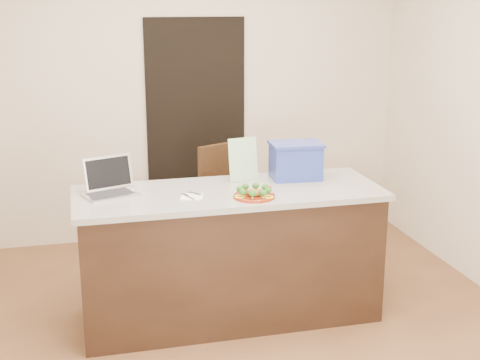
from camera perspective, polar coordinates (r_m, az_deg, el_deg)
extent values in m
plane|color=brown|center=(4.59, -0.17, -12.83)|extent=(4.00, 4.00, 0.00)
plane|color=beige|center=(6.06, -4.78, 7.56)|extent=(4.00, 0.00, 4.00)
plane|color=beige|center=(2.31, 11.90, -5.84)|extent=(4.00, 0.00, 4.00)
cube|color=black|center=(6.12, -3.75, 4.33)|extent=(0.90, 0.02, 2.00)
cube|color=black|center=(4.63, -0.93, -6.60)|extent=(2.00, 0.70, 0.88)
cube|color=beige|center=(4.47, -0.95, -1.13)|extent=(2.06, 0.76, 0.04)
cylinder|color=maroon|center=(4.31, 1.21, -1.39)|extent=(0.27, 0.27, 0.02)
torus|color=maroon|center=(4.31, 1.21, -1.32)|extent=(0.27, 0.27, 0.01)
sphere|color=brown|center=(4.30, 1.21, -1.03)|extent=(0.04, 0.04, 0.04)
sphere|color=brown|center=(4.33, 1.07, -0.91)|extent=(0.04, 0.04, 0.04)
sphere|color=brown|center=(4.32, 0.80, -0.97)|extent=(0.04, 0.04, 0.04)
sphere|color=brown|center=(4.29, 0.76, -1.07)|extent=(0.04, 0.04, 0.04)
sphere|color=brown|center=(4.27, 0.99, -1.15)|extent=(0.04, 0.04, 0.04)
sphere|color=brown|center=(4.27, 1.35, -1.16)|extent=(0.04, 0.04, 0.04)
sphere|color=brown|center=(4.29, 1.62, -1.10)|extent=(0.04, 0.04, 0.04)
sphere|color=brown|center=(4.31, 1.66, -1.00)|extent=(0.04, 0.04, 0.04)
ellipsoid|color=#1D4E14|center=(4.35, 2.16, -0.61)|extent=(0.05, 0.05, 0.04)
ellipsoid|color=#1D4E14|center=(4.38, 1.35, -0.48)|extent=(0.05, 0.05, 0.04)
ellipsoid|color=#1D4E14|center=(4.37, 0.46, -0.55)|extent=(0.05, 0.05, 0.04)
ellipsoid|color=#1D4E14|center=(4.31, -0.01, -0.77)|extent=(0.05, 0.05, 0.04)
ellipsoid|color=#1D4E14|center=(4.24, 0.24, -1.03)|extent=(0.05, 0.05, 0.04)
ellipsoid|color=#1D4E14|center=(4.21, 1.07, -1.16)|extent=(0.05, 0.05, 0.04)
ellipsoid|color=#1D4E14|center=(4.23, 1.99, -1.09)|extent=(0.05, 0.05, 0.04)
ellipsoid|color=#1D4E14|center=(4.29, 2.44, -0.86)|extent=(0.05, 0.05, 0.04)
torus|color=yellow|center=(4.41, 1.23, -0.85)|extent=(0.07, 0.07, 0.01)
torus|color=yellow|center=(4.26, -0.03, -1.43)|extent=(0.07, 0.07, 0.01)
torus|color=yellow|center=(4.25, 2.43, -1.45)|extent=(0.07, 0.07, 0.01)
cube|color=white|center=(4.32, -4.14, -1.45)|extent=(0.17, 0.17, 0.01)
cube|color=#B1B2B6|center=(4.30, -4.36, -1.47)|extent=(0.05, 0.12, 0.00)
cube|color=#B1B2B6|center=(4.36, -4.51, -1.22)|extent=(0.05, 0.06, 0.00)
cube|color=white|center=(4.28, -3.65, -1.50)|extent=(0.07, 0.08, 0.01)
cube|color=#B1B2B6|center=(4.37, -3.87, -1.15)|extent=(0.08, 0.10, 0.00)
cylinder|color=white|center=(4.31, 2.56, -1.15)|extent=(0.03, 0.03, 0.05)
cylinder|color=white|center=(4.30, 2.56, -0.74)|extent=(0.02, 0.02, 0.01)
cylinder|color=red|center=(4.30, 2.56, -0.61)|extent=(0.02, 0.02, 0.01)
cylinder|color=red|center=(4.31, 2.56, -1.19)|extent=(0.03, 0.03, 0.02)
cube|color=silver|center=(4.43, -11.00, -1.21)|extent=(0.39, 0.33, 0.02)
cube|color=silver|center=(4.51, -11.17, 0.64)|extent=(0.33, 0.17, 0.22)
cube|color=black|center=(4.51, -11.17, 0.62)|extent=(0.30, 0.14, 0.19)
cube|color=black|center=(4.42, -11.00, -1.14)|extent=(0.32, 0.25, 0.00)
cube|color=white|center=(4.66, 0.27, 1.75)|extent=(0.22, 0.09, 0.30)
cube|color=#283991|center=(4.75, 4.77, 1.54)|extent=(0.35, 0.26, 0.24)
cube|color=#283991|center=(4.72, 4.81, 3.08)|extent=(0.38, 0.28, 0.02)
cube|color=#372010|center=(5.25, -0.94, -3.21)|extent=(0.61, 0.61, 0.04)
cube|color=#372010|center=(5.37, -1.46, 0.38)|extent=(0.44, 0.24, 0.53)
cylinder|color=#372010|center=(5.12, -2.59, -6.69)|extent=(0.04, 0.04, 0.50)
cylinder|color=#372010|center=(5.21, 1.71, -6.30)|extent=(0.04, 0.04, 0.50)
cylinder|color=#372010|center=(5.48, -3.43, -5.17)|extent=(0.04, 0.04, 0.50)
cylinder|color=#372010|center=(5.56, 0.60, -4.83)|extent=(0.04, 0.04, 0.50)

